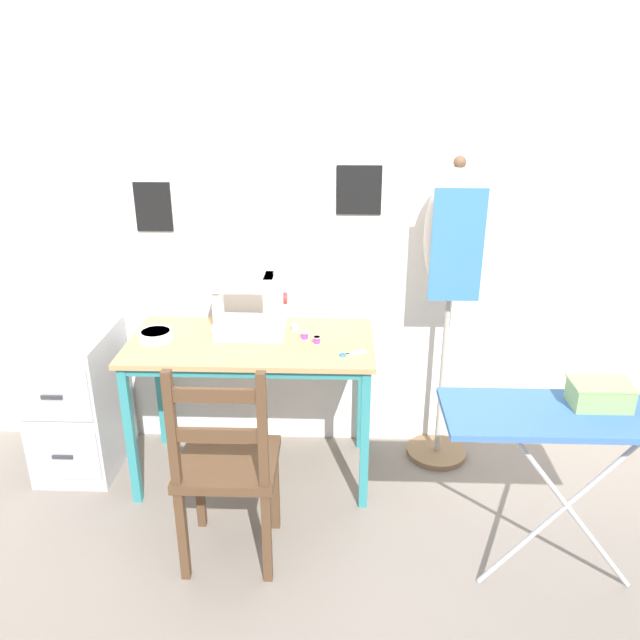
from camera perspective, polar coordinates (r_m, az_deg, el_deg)
The scene contains 14 objects.
ground_plane at distance 3.14m, azimuth -6.52°, elevation -16.69°, with size 14.00×14.00×0.00m, color gray.
wall_back at distance 3.18m, azimuth -5.83°, elevation 9.53°, with size 10.00×0.06×2.55m.
sewing_table at distance 3.03m, azimuth -6.30°, elevation -3.48°, with size 1.17×0.59×0.75m.
sewing_machine at distance 3.00m, azimuth -6.08°, elevation 1.16°, with size 0.35×0.18×0.33m.
fabric_bowl at distance 3.08m, azimuth -14.79°, elevation -1.33°, with size 0.17×0.17×0.04m.
scissors at distance 2.84m, azimuth 2.63°, elevation -3.11°, with size 0.13×0.08×0.01m.
thread_spool_near_machine at distance 3.08m, azimuth -2.30°, elevation -0.71°, with size 0.04×0.04×0.04m.
thread_spool_mid_table at distance 2.99m, azimuth -1.42°, elevation -1.44°, with size 0.04×0.04×0.04m.
thread_spool_far_edge at distance 2.94m, azimuth -0.29°, elevation -1.86°, with size 0.04×0.04×0.04m.
wooden_chair at distance 2.62m, azimuth -8.51°, elevation -13.14°, with size 0.40×0.38×0.95m.
filing_cabinet at distance 3.46m, azimuth -21.17°, elevation -6.86°, with size 0.38×0.53×0.75m.
dress_form at distance 3.06m, azimuth 12.02°, elevation 5.88°, with size 0.32×0.32×1.59m.
ironing_board at distance 2.49m, azimuth 22.79°, elevation -8.69°, with size 1.01×0.35×0.81m.
storage_box at distance 2.51m, azimuth 24.21°, elevation -6.19°, with size 0.22×0.14×0.10m.
Camera 1 is at (0.42, -2.42, 1.95)m, focal length 35.00 mm.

